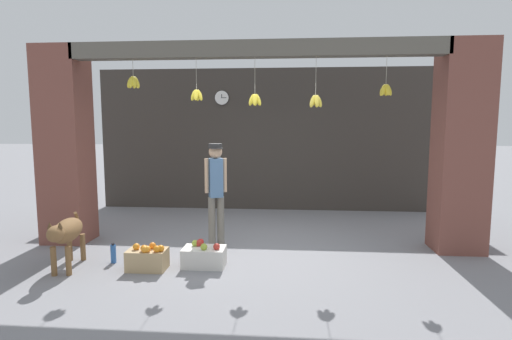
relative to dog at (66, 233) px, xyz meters
The scene contains 11 objects.
ground_plane 2.61m from the dog, 21.50° to the left, with size 60.00×60.00×0.00m, color gray.
shop_back_wall 4.75m from the dog, 58.92° to the left, with size 7.42×0.12×3.11m, color #38332D.
shop_pillar_left 1.77m from the dog, 118.46° to the left, with size 0.70×0.60×3.11m, color brown.
shop_pillar_right 5.69m from the dog, 12.83° to the left, with size 0.70×0.60×3.11m, color brown.
storefront_awning 3.59m from the dog, 24.01° to the left, with size 5.52×0.28×0.98m.
dog is the anchor object (origin of this frame).
shopkeeper 2.15m from the dog, 31.20° to the left, with size 0.33×0.29×1.62m.
fruit_crate_oranges 1.12m from the dog, ahead, with size 0.50×0.32×0.35m.
fruit_crate_apples 1.83m from the dog, ahead, with size 0.57×0.36×0.34m.
water_bottle 0.67m from the dog, 28.87° to the left, with size 0.07×0.07×0.28m.
wall_clock 4.60m from the dog, 69.77° to the left, with size 0.32×0.03×0.32m.
Camera 1 is at (0.51, -5.83, 1.92)m, focal length 28.00 mm.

